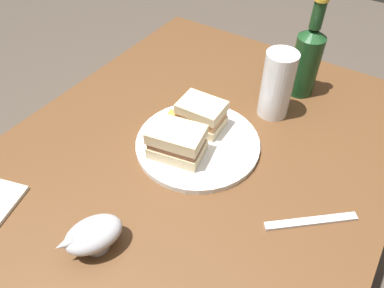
# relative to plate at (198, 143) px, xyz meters

# --- Properties ---
(dining_table) EXTENTS (1.12, 0.83, 0.76)m
(dining_table) POSITION_rel_plate_xyz_m (0.06, 0.01, -0.39)
(dining_table) COLOR brown
(dining_table) RESTS_ON ground
(plate) EXTENTS (0.28, 0.28, 0.01)m
(plate) POSITION_rel_plate_xyz_m (0.00, 0.00, 0.00)
(plate) COLOR white
(plate) RESTS_ON dining_table
(sandwich_half_left) EXTENTS (0.08, 0.11, 0.07)m
(sandwich_half_left) POSITION_rel_plate_xyz_m (-0.05, -0.02, 0.04)
(sandwich_half_left) COLOR beige
(sandwich_half_left) RESTS_ON plate
(sandwich_half_right) EXTENTS (0.10, 0.13, 0.07)m
(sandwich_half_right) POSITION_rel_plate_xyz_m (0.05, -0.02, 0.04)
(sandwich_half_right) COLOR beige
(sandwich_half_right) RESTS_ON plate
(potato_wedge_front) EXTENTS (0.02, 0.05, 0.02)m
(potato_wedge_front) POSITION_rel_plate_xyz_m (0.03, -0.07, 0.02)
(potato_wedge_front) COLOR gold
(potato_wedge_front) RESTS_ON plate
(potato_wedge_middle) EXTENTS (0.02, 0.05, 0.01)m
(potato_wedge_middle) POSITION_rel_plate_xyz_m (0.02, -0.05, 0.01)
(potato_wedge_middle) COLOR #B77F33
(potato_wedge_middle) RESTS_ON plate
(potato_wedge_back) EXTENTS (0.05, 0.03, 0.02)m
(potato_wedge_back) POSITION_rel_plate_xyz_m (-0.02, -0.09, 0.02)
(potato_wedge_back) COLOR gold
(potato_wedge_back) RESTS_ON plate
(pint_glass) EXTENTS (0.08, 0.08, 0.17)m
(pint_glass) POSITION_rel_plate_xyz_m (-0.20, 0.09, 0.07)
(pint_glass) COLOR white
(pint_glass) RESTS_ON dining_table
(gravy_boat) EXTENTS (0.12, 0.11, 0.06)m
(gravy_boat) POSITION_rel_plate_xyz_m (0.32, -0.01, 0.03)
(gravy_boat) COLOR #B7B7BC
(gravy_boat) RESTS_ON dining_table
(cider_bottle) EXTENTS (0.07, 0.07, 0.26)m
(cider_bottle) POSITION_rel_plate_xyz_m (-0.32, 0.12, 0.09)
(cider_bottle) COLOR #19421E
(cider_bottle) RESTS_ON dining_table
(fork) EXTENTS (0.13, 0.15, 0.01)m
(fork) POSITION_rel_plate_xyz_m (0.06, 0.29, -0.00)
(fork) COLOR silver
(fork) RESTS_ON dining_table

